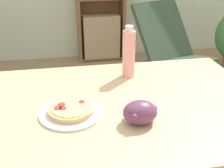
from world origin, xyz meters
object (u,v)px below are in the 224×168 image
at_px(grape_bunch, 140,112).
at_px(lounge_chair_far, 171,65).
at_px(bookshelf, 101,4).
at_px(pizza_on_plate, 71,111).
at_px(drink_bottle, 129,53).

distance_m(grape_bunch, lounge_chair_far, 1.90).
bearing_deg(bookshelf, pizza_on_plate, -100.47).
distance_m(grape_bunch, drink_bottle, 0.45).
bearing_deg(grape_bunch, drink_bottle, 82.87).
height_order(pizza_on_plate, bookshelf, bookshelf).
relative_size(pizza_on_plate, grape_bunch, 1.94).
bearing_deg(grape_bunch, pizza_on_plate, 157.07).
bearing_deg(drink_bottle, lounge_chair_far, 58.36).
relative_size(pizza_on_plate, bookshelf, 0.16).
distance_m(lounge_chair_far, bookshelf, 1.30).
relative_size(grape_bunch, bookshelf, 0.08).
bearing_deg(pizza_on_plate, bookshelf, 79.53).
distance_m(drink_bottle, bookshelf, 2.30).
bearing_deg(lounge_chair_far, grape_bunch, -137.78).
height_order(pizza_on_plate, lounge_chair_far, lounge_chair_far).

